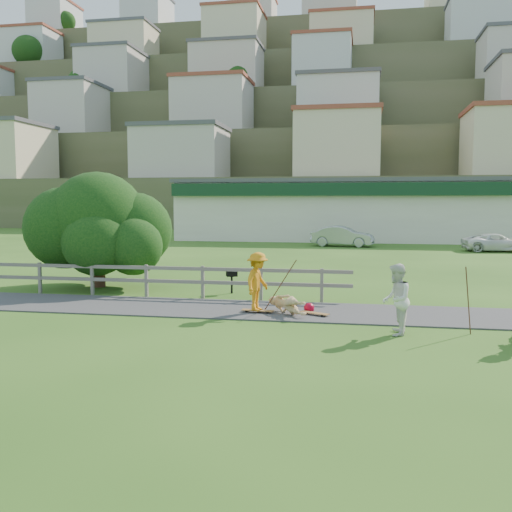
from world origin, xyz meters
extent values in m
plane|color=#2B5418|center=(0.00, 0.00, 0.00)|extent=(260.00, 260.00, 0.00)
cube|color=#38383A|center=(0.00, 1.50, 0.02)|extent=(34.00, 3.00, 0.04)
cube|color=slate|center=(-8.00, 3.30, 0.55)|extent=(0.10, 0.10, 1.10)
cube|color=slate|center=(-6.00, 3.30, 0.55)|extent=(0.10, 0.10, 1.10)
cube|color=slate|center=(-4.00, 3.30, 0.55)|extent=(0.10, 0.10, 1.10)
cube|color=slate|center=(-2.00, 3.30, 0.55)|extent=(0.10, 0.10, 1.10)
cube|color=slate|center=(0.00, 3.30, 0.55)|extent=(0.10, 0.10, 1.10)
cube|color=slate|center=(2.00, 3.30, 0.55)|extent=(0.10, 0.10, 1.10)
cube|color=slate|center=(-4.50, 3.30, 1.00)|extent=(15.00, 0.08, 0.12)
cube|color=slate|center=(-4.50, 3.30, 0.55)|extent=(15.00, 0.08, 0.12)
cube|color=silver|center=(4.00, 35.00, 2.40)|extent=(32.00, 10.00, 4.80)
cube|color=#143820|center=(4.00, 29.80, 4.20)|extent=(32.00, 0.60, 1.00)
cube|color=#4E4E53|center=(4.00, 35.00, 4.95)|extent=(32.50, 10.50, 0.30)
cube|color=#4D5331|center=(0.00, 55.00, 3.00)|extent=(220.00, 14.00, 6.00)
cube|color=beige|center=(0.00, 55.00, 9.50)|extent=(10.00, 9.00, 7.00)
cube|color=#4E4E53|center=(0.00, 55.00, 13.25)|extent=(10.40, 9.40, 0.50)
cube|color=#4D5331|center=(0.00, 68.00, 6.50)|extent=(220.00, 14.00, 13.00)
cube|color=beige|center=(0.00, 68.00, 16.50)|extent=(10.00, 9.00, 7.00)
cube|color=#4E4E53|center=(0.00, 68.00, 20.25)|extent=(10.40, 9.40, 0.50)
cube|color=#4D5331|center=(0.00, 81.00, 10.50)|extent=(220.00, 14.00, 21.00)
cube|color=beige|center=(0.00, 81.00, 24.50)|extent=(10.00, 9.00, 7.00)
cube|color=#4E4E53|center=(0.00, 81.00, 28.25)|extent=(10.40, 9.40, 0.50)
cube|color=#4D5331|center=(0.00, 94.00, 15.00)|extent=(220.00, 14.00, 30.00)
cube|color=beige|center=(0.00, 94.00, 33.50)|extent=(10.00, 9.00, 7.00)
cube|color=#4E4E53|center=(0.00, 94.00, 37.25)|extent=(10.40, 9.40, 0.50)
cube|color=#4D5331|center=(0.00, 108.00, 20.00)|extent=(220.00, 14.00, 40.00)
cube|color=beige|center=(0.00, 108.00, 43.50)|extent=(10.00, 9.00, 7.00)
imported|color=orange|center=(0.30, 1.01, 0.85)|extent=(0.90, 1.23, 1.70)
imported|color=tan|center=(1.16, 1.05, 0.30)|extent=(1.51, 1.34, 0.60)
imported|color=silver|center=(4.09, -0.96, 0.88)|extent=(0.75, 0.92, 1.76)
imported|color=#A4A8AC|center=(1.92, 26.64, 0.74)|extent=(4.65, 2.12, 1.48)
imported|color=white|center=(11.90, 24.12, 0.58)|extent=(4.41, 2.42, 1.17)
sphere|color=#B20520|center=(1.76, 1.40, 0.16)|extent=(0.31, 0.31, 0.31)
cylinder|color=#542F21|center=(0.90, 1.41, 0.91)|extent=(0.03, 0.03, 1.83)
cylinder|color=#542F21|center=(5.84, -0.55, 0.84)|extent=(0.03, 0.03, 1.68)
camera|label=1|loc=(3.21, -15.07, 3.26)|focal=40.00mm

